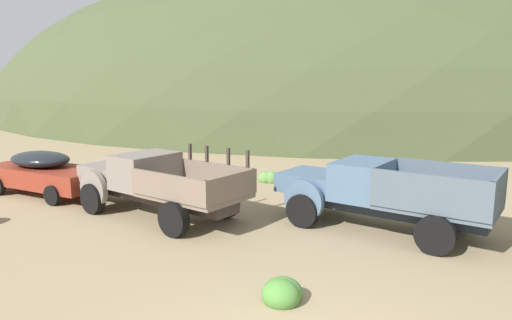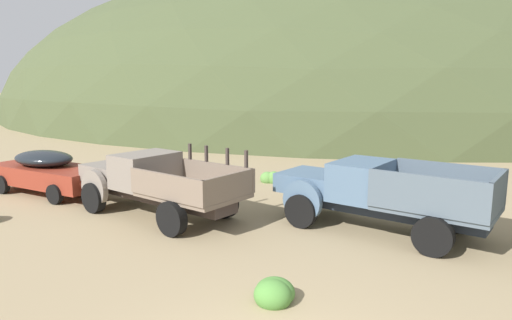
# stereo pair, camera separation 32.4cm
# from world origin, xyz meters

# --- Properties ---
(hill_distant) EXTENTS (91.98, 89.57, 37.85)m
(hill_distant) POSITION_xyz_m (-12.15, 62.47, 0.00)
(hill_distant) COLOR #424C2D
(hill_distant) RESTS_ON ground
(car_rust_red) EXTENTS (5.24, 2.47, 1.57)m
(car_rust_red) POSITION_xyz_m (-11.37, 7.10, 0.82)
(car_rust_red) COLOR maroon
(car_rust_red) RESTS_ON ground
(truck_primer_gray) EXTENTS (6.23, 3.45, 2.16)m
(truck_primer_gray) POSITION_xyz_m (-6.56, 6.37, 1.01)
(truck_primer_gray) COLOR #3D322D
(truck_primer_gray) RESTS_ON ground
(truck_chalk_blue) EXTENTS (6.19, 3.37, 1.91)m
(truck_chalk_blue) POSITION_xyz_m (-0.07, 7.54, 1.03)
(truck_chalk_blue) COLOR #262D39
(truck_chalk_blue) RESTS_ON ground
(bush_front_right) EXTENTS (0.87, 0.56, 0.61)m
(bush_front_right) POSITION_xyz_m (-4.66, 11.97, 0.16)
(bush_front_right) COLOR #5B8E42
(bush_front_right) RESTS_ON ground
(bush_lone_scrub) EXTENTS (0.87, 0.74, 0.78)m
(bush_lone_scrub) POSITION_xyz_m (3.42, 13.22, 0.20)
(bush_lone_scrub) COLOR olive
(bush_lone_scrub) RESTS_ON ground
(bush_front_left) EXTENTS (0.77, 0.83, 0.59)m
(bush_front_left) POSITION_xyz_m (-0.90, 2.46, 0.16)
(bush_front_left) COLOR #4C8438
(bush_front_left) RESTS_ON ground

